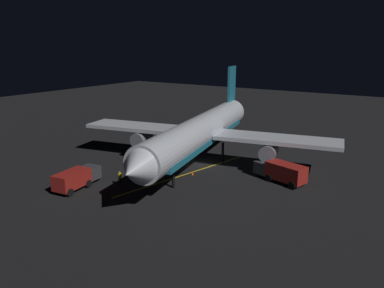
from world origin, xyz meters
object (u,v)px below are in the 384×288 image
baggage_truck (76,179)px  traffic_cone_near_right (143,171)px  catering_truck (281,172)px  ground_crew_worker (120,178)px  airliner (202,131)px  traffic_cone_under_wing (133,163)px  traffic_cone_near_left (192,173)px

baggage_truck → traffic_cone_near_right: bearing=-108.6°
baggage_truck → catering_truck: (-18.89, -14.86, 0.09)m
catering_truck → ground_crew_worker: catering_truck is taller
airliner → catering_truck: (-11.58, 0.58, -3.43)m
traffic_cone_under_wing → catering_truck: bearing=-166.0°
baggage_truck → traffic_cone_near_right: 8.89m
airliner → baggage_truck: bearing=64.7°
ground_crew_worker → traffic_cone_near_left: (-5.15, -7.64, -0.64)m
catering_truck → traffic_cone_near_left: bearing=20.6°
airliner → baggage_truck: 17.43m
traffic_cone_near_right → traffic_cone_under_wing: bearing=-26.9°
traffic_cone_near_left → traffic_cone_near_right: same height
airliner → traffic_cone_near_right: 9.46m
baggage_truck → traffic_cone_near_right: size_ratio=11.34×
baggage_truck → catering_truck: size_ratio=0.91×
traffic_cone_near_right → baggage_truck: bearing=71.4°
traffic_cone_near_right → traffic_cone_under_wing: size_ratio=1.00×
baggage_truck → traffic_cone_under_wing: (0.43, -10.03, -0.91)m
traffic_cone_near_left → traffic_cone_under_wing: size_ratio=1.00×
catering_truck → traffic_cone_under_wing: 19.94m
traffic_cone_near_left → traffic_cone_near_right: (5.85, 2.65, 0.00)m
traffic_cone_near_right → traffic_cone_near_left: bearing=-155.6°
traffic_cone_near_right → traffic_cone_under_wing: 3.66m
airliner → traffic_cone_near_right: airliner is taller
ground_crew_worker → traffic_cone_near_right: (0.69, -4.99, -0.64)m
traffic_cone_near_left → ground_crew_worker: bearing=56.0°
baggage_truck → traffic_cone_under_wing: baggage_truck is taller
airliner → traffic_cone_near_right: bearing=57.6°
airliner → traffic_cone_near_right: (4.48, 7.06, -4.43)m
traffic_cone_under_wing → baggage_truck: bearing=92.5°
traffic_cone_near_left → traffic_cone_near_right: 6.42m
catering_truck → traffic_cone_under_wing: catering_truck is taller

